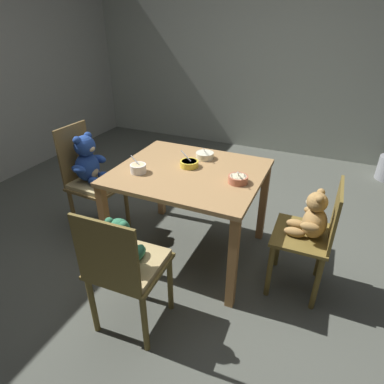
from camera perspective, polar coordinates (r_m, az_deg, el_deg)
ground_plane at (r=2.78m, az=-0.43°, el=-10.40°), size 5.20×5.20×0.04m
wall_rear at (r=4.62m, az=13.85°, el=22.88°), size 5.20×0.08×2.62m
dining_table at (r=2.41m, az=-0.48°, el=1.62°), size 1.05×0.91×0.73m
teddy_chair_near_left at (r=2.85m, az=-17.41°, el=3.69°), size 0.43×0.39×0.95m
teddy_chair_near_right at (r=2.26m, az=20.12°, el=-5.64°), size 0.37×0.40×0.83m
teddy_chair_near_front at (r=1.90m, az=-11.81°, el=-11.40°), size 0.42×0.40×0.87m
porridge_bowl_terracotta_near_right at (r=2.21m, az=8.04°, el=2.26°), size 0.14×0.14×0.12m
porridge_bowl_cream_far_center at (r=2.56m, az=2.24°, el=6.42°), size 0.14×0.15×0.12m
porridge_bowl_yellow_center at (r=2.42m, az=-0.49°, el=4.97°), size 0.14×0.14×0.11m
porridge_bowl_white_near_left at (r=2.36m, az=-9.37°, el=4.12°), size 0.12×0.11×0.12m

